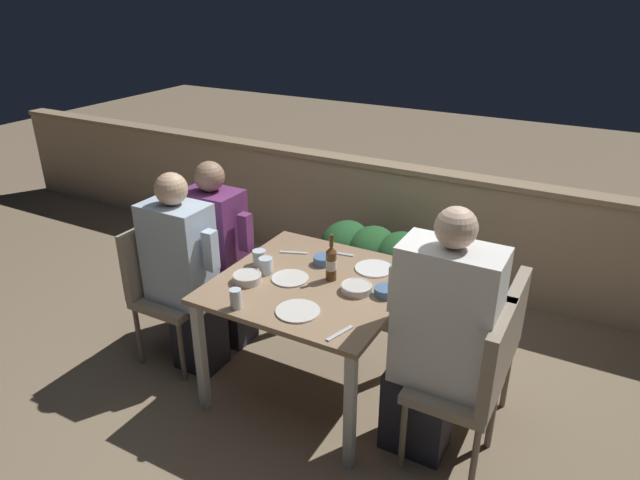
{
  "coord_description": "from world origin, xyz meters",
  "views": [
    {
      "loc": [
        1.38,
        -2.42,
        2.26
      ],
      "look_at": [
        0.0,
        0.08,
        0.95
      ],
      "focal_mm": 32.0,
      "sensor_mm": 36.0,
      "label": 1
    }
  ],
  "objects_px": {
    "chair_right_near": "(474,377)",
    "person_white_polo": "(438,340)",
    "chair_left_near": "(162,280)",
    "chair_right_far": "(492,339)",
    "person_purple_stripe": "(220,254)",
    "person_blue_shirt": "(185,274)",
    "chair_left_far": "(198,259)",
    "beer_bottle": "(331,263)"
  },
  "relations": [
    {
      "from": "chair_right_far",
      "to": "person_blue_shirt",
      "type": "bearing_deg",
      "value": -168.81
    },
    {
      "from": "chair_left_far",
      "to": "chair_right_near",
      "type": "relative_size",
      "value": 1.0
    },
    {
      "from": "person_purple_stripe",
      "to": "beer_bottle",
      "type": "distance_m",
      "value": 0.91
    },
    {
      "from": "chair_right_near",
      "to": "person_white_polo",
      "type": "bearing_deg",
      "value": -180.0
    },
    {
      "from": "person_white_polo",
      "to": "chair_right_far",
      "type": "xyz_separation_m",
      "value": [
        0.19,
        0.35,
        -0.14
      ]
    },
    {
      "from": "chair_left_near",
      "to": "chair_right_near",
      "type": "distance_m",
      "value": 1.97
    },
    {
      "from": "chair_left_near",
      "to": "chair_right_far",
      "type": "xyz_separation_m",
      "value": [
        1.96,
        0.35,
        0.0
      ]
    },
    {
      "from": "chair_left_near",
      "to": "person_purple_stripe",
      "type": "height_order",
      "value": "person_purple_stripe"
    },
    {
      "from": "person_purple_stripe",
      "to": "chair_right_far",
      "type": "distance_m",
      "value": 1.76
    },
    {
      "from": "chair_right_near",
      "to": "person_blue_shirt",
      "type": "bearing_deg",
      "value": 179.82
    },
    {
      "from": "chair_left_far",
      "to": "person_white_polo",
      "type": "height_order",
      "value": "person_white_polo"
    },
    {
      "from": "person_white_polo",
      "to": "person_blue_shirt",
      "type": "bearing_deg",
      "value": 179.8
    },
    {
      "from": "chair_left_far",
      "to": "chair_right_far",
      "type": "distance_m",
      "value": 1.96
    },
    {
      "from": "chair_right_near",
      "to": "beer_bottle",
      "type": "height_order",
      "value": "beer_bottle"
    },
    {
      "from": "person_blue_shirt",
      "to": "chair_right_far",
      "type": "xyz_separation_m",
      "value": [
        1.77,
        0.35,
        -0.1
      ]
    },
    {
      "from": "chair_left_near",
      "to": "person_blue_shirt",
      "type": "relative_size",
      "value": 0.71
    },
    {
      "from": "chair_left_far",
      "to": "person_white_polo",
      "type": "xyz_separation_m",
      "value": [
        1.77,
        -0.34,
        0.14
      ]
    },
    {
      "from": "chair_left_near",
      "to": "person_blue_shirt",
      "type": "height_order",
      "value": "person_blue_shirt"
    },
    {
      "from": "beer_bottle",
      "to": "chair_right_far",
      "type": "bearing_deg",
      "value": 8.42
    },
    {
      "from": "person_blue_shirt",
      "to": "chair_right_near",
      "type": "relative_size",
      "value": 1.41
    },
    {
      "from": "person_purple_stripe",
      "to": "chair_right_near",
      "type": "height_order",
      "value": "person_purple_stripe"
    },
    {
      "from": "chair_left_near",
      "to": "person_blue_shirt",
      "type": "bearing_deg",
      "value": 0.0
    },
    {
      "from": "person_purple_stripe",
      "to": "person_white_polo",
      "type": "height_order",
      "value": "person_white_polo"
    },
    {
      "from": "chair_right_far",
      "to": "person_purple_stripe",
      "type": "bearing_deg",
      "value": -179.48
    },
    {
      "from": "person_blue_shirt",
      "to": "chair_right_near",
      "type": "bearing_deg",
      "value": -0.18
    },
    {
      "from": "person_purple_stripe",
      "to": "chair_right_near",
      "type": "relative_size",
      "value": 1.39
    },
    {
      "from": "chair_left_far",
      "to": "beer_bottle",
      "type": "xyz_separation_m",
      "value": [
        1.07,
        -0.11,
        0.29
      ]
    },
    {
      "from": "chair_left_far",
      "to": "chair_right_far",
      "type": "bearing_deg",
      "value": 0.47
    },
    {
      "from": "person_blue_shirt",
      "to": "chair_right_far",
      "type": "bearing_deg",
      "value": 11.19
    },
    {
      "from": "person_purple_stripe",
      "to": "chair_right_near",
      "type": "bearing_deg",
      "value": -10.86
    },
    {
      "from": "chair_right_near",
      "to": "beer_bottle",
      "type": "distance_m",
      "value": 0.96
    },
    {
      "from": "person_blue_shirt",
      "to": "beer_bottle",
      "type": "height_order",
      "value": "person_blue_shirt"
    },
    {
      "from": "person_purple_stripe",
      "to": "person_white_polo",
      "type": "relative_size",
      "value": 0.91
    },
    {
      "from": "chair_left_near",
      "to": "person_white_polo",
      "type": "distance_m",
      "value": 1.78
    },
    {
      "from": "chair_left_far",
      "to": "person_purple_stripe",
      "type": "relative_size",
      "value": 0.72
    },
    {
      "from": "person_blue_shirt",
      "to": "person_white_polo",
      "type": "distance_m",
      "value": 1.58
    },
    {
      "from": "chair_left_near",
      "to": "person_white_polo",
      "type": "height_order",
      "value": "person_white_polo"
    },
    {
      "from": "chair_right_near",
      "to": "chair_right_far",
      "type": "relative_size",
      "value": 1.0
    },
    {
      "from": "chair_right_far",
      "to": "chair_left_far",
      "type": "bearing_deg",
      "value": -179.53
    },
    {
      "from": "chair_left_near",
      "to": "chair_right_far",
      "type": "distance_m",
      "value": 1.99
    },
    {
      "from": "chair_left_near",
      "to": "chair_right_near",
      "type": "xyz_separation_m",
      "value": [
        1.97,
        -0.01,
        0.0
      ]
    },
    {
      "from": "person_white_polo",
      "to": "chair_left_far",
      "type": "bearing_deg",
      "value": 169.16
    }
  ]
}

